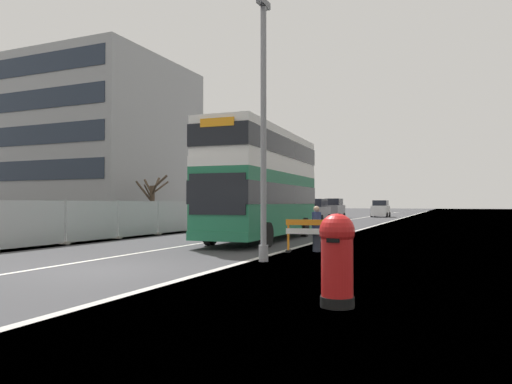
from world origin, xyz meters
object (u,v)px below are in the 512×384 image
(roadworks_barrier, at_px, (310,232))
(car_receding_mid, at_px, (317,210))
(lamppost_foreground, at_px, (263,137))
(red_pillar_postbox, at_px, (337,256))
(car_receding_far, at_px, (334,209))
(pedestrian_at_kerb, at_px, (317,229))
(car_far_side, at_px, (381,209))
(double_decker_bus, at_px, (264,183))
(car_oncoming_near, at_px, (293,211))

(roadworks_barrier, xyz_separation_m, car_receding_mid, (-8.36, 30.25, 0.26))
(lamppost_foreground, relative_size, roadworks_barrier, 4.64)
(red_pillar_postbox, bearing_deg, car_receding_mid, 106.40)
(roadworks_barrier, height_order, car_receding_far, car_receding_far)
(pedestrian_at_kerb, bearing_deg, car_far_side, 95.41)
(roadworks_barrier, bearing_deg, lamppost_foreground, -100.38)
(car_receding_far, bearing_deg, double_decker_bus, -81.92)
(car_far_side, xyz_separation_m, pedestrian_at_kerb, (4.10, -43.27, -0.15))
(double_decker_bus, height_order, car_oncoming_near, double_decker_bus)
(double_decker_bus, bearing_deg, roadworks_barrier, -51.06)
(double_decker_bus, xyz_separation_m, roadworks_barrier, (3.61, -4.46, -1.98))
(roadworks_barrier, xyz_separation_m, car_oncoming_near, (-8.82, 24.16, 0.24))
(car_oncoming_near, bearing_deg, pedestrian_at_kerb, -69.34)
(car_receding_far, height_order, pedestrian_at_kerb, car_receding_far)
(lamppost_foreground, bearing_deg, car_oncoming_near, 106.93)
(lamppost_foreground, xyz_separation_m, pedestrian_at_kerb, (0.69, 3.40, -2.94))
(lamppost_foreground, height_order, car_receding_mid, lamppost_foreground)
(red_pillar_postbox, distance_m, roadworks_barrier, 8.76)
(double_decker_bus, height_order, pedestrian_at_kerb, double_decker_bus)
(car_oncoming_near, height_order, car_far_side, car_oncoming_near)
(double_decker_bus, height_order, car_receding_mid, double_decker_bus)
(pedestrian_at_kerb, bearing_deg, red_pillar_postbox, -71.91)
(double_decker_bus, relative_size, car_oncoming_near, 2.65)
(red_pillar_postbox, height_order, roadworks_barrier, red_pillar_postbox)
(car_receding_mid, relative_size, car_far_side, 1.18)
(lamppost_foreground, height_order, red_pillar_postbox, lamppost_foreground)
(pedestrian_at_kerb, bearing_deg, car_receding_mid, 105.90)
(car_oncoming_near, height_order, car_receding_mid, car_receding_mid)
(red_pillar_postbox, distance_m, car_oncoming_near, 34.48)
(car_oncoming_near, height_order, pedestrian_at_kerb, car_oncoming_near)
(car_receding_mid, height_order, pedestrian_at_kerb, car_receding_mid)
(lamppost_foreground, distance_m, car_receding_mid, 34.27)
(double_decker_bus, xyz_separation_m, pedestrian_at_kerb, (3.75, -4.06, -1.89))
(double_decker_bus, xyz_separation_m, car_receding_far, (-4.64, 32.71, -1.67))
(car_oncoming_near, bearing_deg, double_decker_bus, -75.19)
(car_far_side, bearing_deg, car_oncoming_near, -104.00)
(lamppost_foreground, xyz_separation_m, car_oncoming_near, (-8.27, 27.16, -2.78))
(car_oncoming_near, bearing_deg, roadworks_barrier, -69.95)
(lamppost_foreground, height_order, roadworks_barrier, lamppost_foreground)
(red_pillar_postbox, relative_size, roadworks_barrier, 0.93)
(red_pillar_postbox, height_order, car_oncoming_near, car_oncoming_near)
(pedestrian_at_kerb, bearing_deg, roadworks_barrier, -109.76)
(double_decker_bus, relative_size, red_pillar_postbox, 6.72)
(roadworks_barrier, distance_m, car_far_side, 43.85)
(lamppost_foreground, distance_m, car_far_side, 46.88)
(roadworks_barrier, distance_m, pedestrian_at_kerb, 0.43)
(lamppost_foreground, bearing_deg, red_pillar_postbox, -56.11)
(double_decker_bus, height_order, roadworks_barrier, double_decker_bus)
(roadworks_barrier, xyz_separation_m, car_receding_far, (-8.25, 37.18, 0.30))
(double_decker_bus, relative_size, car_receding_mid, 2.37)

